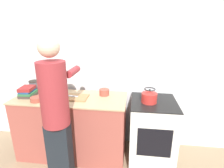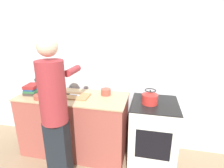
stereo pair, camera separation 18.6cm
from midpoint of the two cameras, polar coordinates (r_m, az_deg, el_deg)
ground_plane at (r=2.68m, az=-4.85°, el=-25.56°), size 12.00×12.00×0.00m
wall_back at (r=2.69m, az=-1.10°, el=6.34°), size 8.00×0.05×2.60m
counter at (r=2.73m, az=-10.18°, el=-12.82°), size 1.56×0.64×0.91m
oven at (r=2.58m, az=15.20°, el=-15.25°), size 0.60×0.65×0.90m
person at (r=2.03m, az=-15.72°, el=-7.85°), size 0.33×0.57×1.77m
cutting_board at (r=2.50m, az=-9.88°, el=-3.91°), size 0.40×0.25×0.02m
knife at (r=2.54m, az=-11.15°, el=-3.38°), size 0.25×0.05×0.01m
kettle at (r=2.31m, az=14.56°, el=-4.46°), size 0.20×0.20×0.19m
bowl_prep at (r=2.55m, az=-20.70°, el=-3.95°), size 0.15×0.15×0.06m
bowl_mixing at (r=2.51m, az=0.09°, el=-2.64°), size 0.14×0.14×0.09m
canister_jar at (r=2.96m, az=-20.80°, el=0.10°), size 0.15×0.15×0.16m
book_stack at (r=2.77m, az=-22.77°, el=-1.68°), size 0.22×0.25×0.14m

